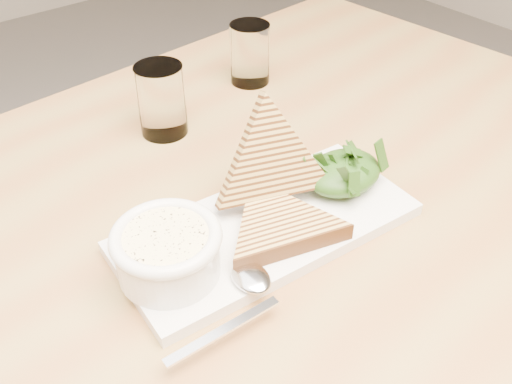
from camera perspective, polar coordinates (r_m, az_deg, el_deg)
table_top at (r=0.74m, az=-0.68°, el=-1.98°), size 1.33×0.94×0.04m
table_leg_br at (r=1.51m, az=7.94°, el=3.44°), size 0.06×0.06×0.72m
platter at (r=0.68m, az=1.07°, el=-3.59°), size 0.37×0.19×0.02m
soup_bowl at (r=0.61m, az=-8.76°, el=-6.41°), size 0.11×0.11×0.04m
soup at (r=0.59m, az=-9.01°, el=-4.58°), size 0.09×0.09×0.01m
bowl_rim at (r=0.59m, az=-9.03°, el=-4.44°), size 0.12×0.12×0.01m
sandwich_flat at (r=0.65m, az=2.33°, el=-3.39°), size 0.21×0.21×0.02m
sandwich_lean at (r=0.68m, az=1.52°, el=3.00°), size 0.21×0.20×0.19m
salad_base at (r=0.72m, az=8.72°, el=1.94°), size 0.10×0.08×0.04m
arugula_pile at (r=0.72m, az=8.77°, el=2.39°), size 0.11×0.10×0.05m
spoon_bowl at (r=0.60m, az=-0.52°, el=-8.51°), size 0.04×0.05×0.01m
spoon_handle at (r=0.56m, az=-3.29°, el=-13.65°), size 0.13×0.02×0.00m
glass_near at (r=0.84m, az=-9.42°, el=9.04°), size 0.07×0.07×0.11m
glass_far at (r=0.98m, az=-0.62°, el=13.66°), size 0.07×0.07×0.10m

